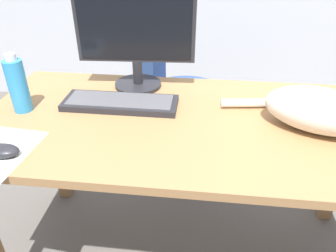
% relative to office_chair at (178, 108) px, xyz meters
% --- Properties ---
extents(ground_plane, '(8.00, 8.00, 0.00)m').
position_rel_office_chair_xyz_m(ground_plane, '(0.11, -0.70, -0.39)').
color(ground_plane, '#59544F').
extents(desk, '(1.55, 0.74, 0.73)m').
position_rel_office_chair_xyz_m(desk, '(0.11, -0.70, 0.24)').
color(desk, '#9E7247').
rests_on(desk, ground_plane).
extents(office_chair, '(0.48, 0.48, 0.91)m').
position_rel_office_chair_xyz_m(office_chair, '(0.00, 0.00, 0.00)').
color(office_chair, black).
rests_on(office_chair, ground_plane).
extents(monitor, '(0.48, 0.20, 0.41)m').
position_rel_office_chair_xyz_m(monitor, '(-0.14, -0.44, 0.57)').
color(monitor, '#232328').
rests_on(monitor, desk).
extents(keyboard, '(0.44, 0.15, 0.03)m').
position_rel_office_chair_xyz_m(keyboard, '(-0.17, -0.63, 0.35)').
color(keyboard, '#232328').
rests_on(keyboard, desk).
extents(cat, '(0.57, 0.31, 0.20)m').
position_rel_office_chair_xyz_m(cat, '(0.55, -0.73, 0.42)').
color(cat, silver).
rests_on(cat, desk).
extents(computer_mouse, '(0.11, 0.06, 0.04)m').
position_rel_office_chair_xyz_m(computer_mouse, '(-0.45, -0.98, 0.36)').
color(computer_mouse, '#232328').
rests_on(computer_mouse, desk).
extents(water_bottle, '(0.07, 0.07, 0.22)m').
position_rel_office_chair_xyz_m(water_bottle, '(-0.53, -0.70, 0.44)').
color(water_bottle, '#2D8CD1').
rests_on(water_bottle, desk).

